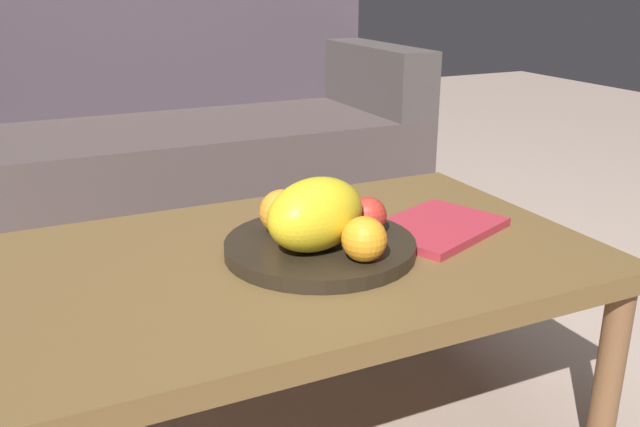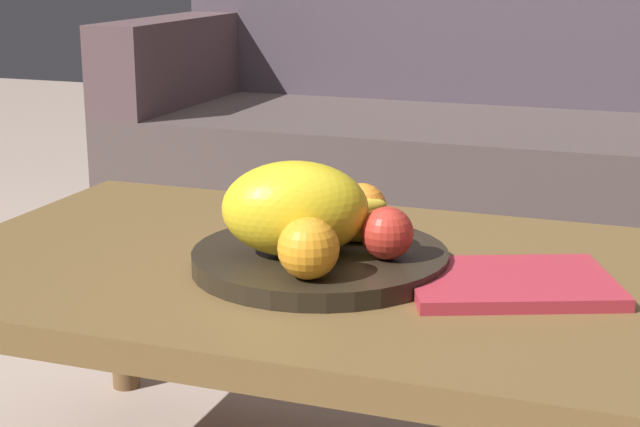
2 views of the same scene
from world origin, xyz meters
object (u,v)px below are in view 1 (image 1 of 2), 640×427
(couch, at_px, (152,149))
(apple_front, at_px, (368,216))
(orange_left, at_px, (310,203))
(magazine, at_px, (436,227))
(coffee_table, at_px, (304,273))
(melon_large_front, at_px, (315,214))
(orange_front, at_px, (364,239))
(orange_back, at_px, (282,212))
(banana_bunch, at_px, (309,217))
(fruit_bowl, at_px, (320,247))

(couch, xyz_separation_m, apple_front, (0.13, -1.22, 0.14))
(orange_left, bearing_deg, apple_front, -57.42)
(magazine, bearing_deg, coffee_table, 154.08)
(couch, height_order, melon_large_front, couch)
(coffee_table, xyz_separation_m, orange_front, (0.05, -0.13, 0.10))
(orange_left, bearing_deg, orange_front, -89.89)
(orange_back, xyz_separation_m, magazine, (0.30, -0.06, -0.06))
(couch, bearing_deg, banana_bunch, -88.08)
(orange_left, bearing_deg, couch, 93.23)
(orange_front, bearing_deg, fruit_bowl, 103.19)
(fruit_bowl, height_order, melon_large_front, melon_large_front)
(coffee_table, xyz_separation_m, banana_bunch, (0.02, 0.03, 0.09))
(orange_back, xyz_separation_m, apple_front, (0.14, -0.07, -0.01))
(couch, bearing_deg, fruit_bowl, -88.24)
(fruit_bowl, height_order, apple_front, apple_front)
(orange_back, relative_size, magazine, 0.33)
(melon_large_front, height_order, orange_front, melon_large_front)
(orange_front, bearing_deg, magazine, 27.48)
(coffee_table, distance_m, couch, 1.20)
(apple_front, bearing_deg, orange_back, 154.71)
(fruit_bowl, bearing_deg, orange_back, 127.65)
(coffee_table, height_order, melon_large_front, melon_large_front)
(couch, height_order, orange_back, couch)
(orange_back, height_order, banana_bunch, orange_back)
(couch, relative_size, banana_bunch, 10.57)
(couch, xyz_separation_m, orange_front, (0.06, -1.33, 0.14))
(magazine, bearing_deg, orange_left, 134.73)
(melon_large_front, bearing_deg, apple_front, 12.43)
(melon_large_front, xyz_separation_m, banana_bunch, (0.03, 0.08, -0.04))
(orange_back, bearing_deg, coffee_table, -58.20)
(apple_front, distance_m, magazine, 0.17)
(banana_bunch, xyz_separation_m, magazine, (0.25, -0.05, -0.04))
(orange_back, bearing_deg, couch, 89.53)
(couch, distance_m, apple_front, 1.24)
(melon_large_front, distance_m, magazine, 0.29)
(fruit_bowl, distance_m, banana_bunch, 0.06)
(orange_left, bearing_deg, magazine, -22.98)
(coffee_table, bearing_deg, magazine, -3.63)
(orange_back, bearing_deg, fruit_bowl, -52.35)
(orange_back, bearing_deg, apple_front, -25.29)
(orange_front, height_order, banana_bunch, orange_front)
(couch, bearing_deg, orange_left, -86.77)
(couch, relative_size, orange_left, 24.31)
(melon_large_front, bearing_deg, banana_bunch, 72.77)
(apple_front, bearing_deg, orange_front, -121.91)
(coffee_table, relative_size, orange_front, 13.76)
(apple_front, bearing_deg, banana_bunch, 148.32)
(apple_front, height_order, magazine, apple_front)
(orange_front, height_order, orange_left, orange_front)
(orange_left, bearing_deg, coffee_table, -121.93)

